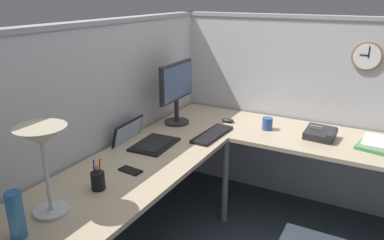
% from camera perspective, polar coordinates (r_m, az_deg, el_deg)
% --- Properties ---
extents(ground_plane, '(6.80, 6.80, 0.00)m').
position_cam_1_polar(ground_plane, '(2.95, 6.58, -17.44)').
color(ground_plane, '#2D3842').
extents(cubicle_wall_back, '(2.57, 0.12, 1.58)m').
position_cam_1_polar(cubicle_wall_back, '(2.70, -13.23, -2.21)').
color(cubicle_wall_back, '#B2B2B7').
rests_on(cubicle_wall_back, ground).
extents(cubicle_wall_right, '(0.12, 2.37, 1.58)m').
position_cam_1_polar(cubicle_wall_right, '(3.29, 17.15, 1.30)').
color(cubicle_wall_right, '#B2B2B7').
rests_on(cubicle_wall_right, ground).
extents(desk, '(2.35, 2.15, 0.73)m').
position_cam_1_polar(desk, '(2.49, 6.87, -7.77)').
color(desk, tan).
rests_on(desk, ground).
extents(monitor, '(0.46, 0.20, 0.50)m').
position_cam_1_polar(monitor, '(2.96, -2.40, 4.88)').
color(monitor, '#232326').
rests_on(monitor, desk).
extents(laptop, '(0.36, 0.40, 0.22)m').
position_cam_1_polar(laptop, '(2.66, -7.58, -3.06)').
color(laptop, black).
rests_on(laptop, desk).
extents(keyboard, '(0.44, 0.16, 0.02)m').
position_cam_1_polar(keyboard, '(2.78, 3.13, -2.22)').
color(keyboard, black).
rests_on(keyboard, desk).
extents(computer_mouse, '(0.06, 0.10, 0.03)m').
position_cam_1_polar(computer_mouse, '(3.07, 5.54, -0.04)').
color(computer_mouse, '#232326').
rests_on(computer_mouse, desk).
extents(desk_lamp_dome, '(0.24, 0.24, 0.44)m').
position_cam_1_polar(desk_lamp_dome, '(1.83, -22.04, -3.36)').
color(desk_lamp_dome, '#B7BABF').
rests_on(desk_lamp_dome, desk).
extents(pen_cup, '(0.08, 0.08, 0.18)m').
position_cam_1_polar(pen_cup, '(2.10, -14.26, -8.98)').
color(pen_cup, black).
rests_on(pen_cup, desk).
extents(cell_phone, '(0.08, 0.15, 0.01)m').
position_cam_1_polar(cell_phone, '(2.28, -9.43, -7.66)').
color(cell_phone, black).
rests_on(cell_phone, desk).
extents(thermos_flask, '(0.07, 0.07, 0.22)m').
position_cam_1_polar(thermos_flask, '(1.81, -25.44, -13.07)').
color(thermos_flask, '#26598C').
rests_on(thermos_flask, desk).
extents(office_phone, '(0.21, 0.22, 0.11)m').
position_cam_1_polar(office_phone, '(2.86, 19.19, -2.07)').
color(office_phone, '#232326').
rests_on(office_phone, desk).
extents(book_stack, '(0.32, 0.26, 0.04)m').
position_cam_1_polar(book_stack, '(2.88, 26.49, -3.29)').
color(book_stack, '#3F7F4C').
rests_on(book_stack, desk).
extents(coffee_mug, '(0.08, 0.08, 0.10)m').
position_cam_1_polar(coffee_mug, '(2.95, 11.50, -0.57)').
color(coffee_mug, '#2D4C8C').
rests_on(coffee_mug, desk).
extents(wall_clock, '(0.04, 0.22, 0.22)m').
position_cam_1_polar(wall_clock, '(3.08, 25.31, 8.84)').
color(wall_clock, olive).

